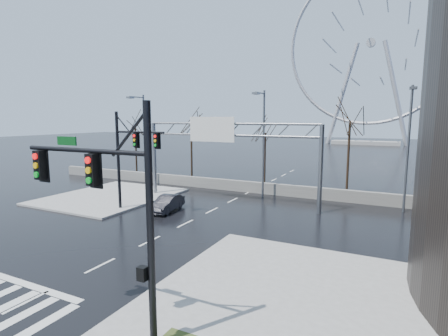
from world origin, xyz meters
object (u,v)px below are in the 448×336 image
Objects in this scene: signal_mast_far at (128,152)px; ferris_wheel at (371,50)px; sign_gantry at (224,145)px; car at (167,203)px; signal_mast_near at (115,199)px.

ferris_wheel is at bearing 82.80° from signal_mast_far.
sign_gantry is 4.22× the size of car.
signal_mast_far is at bearing -132.47° from sign_gantry.
ferris_wheel is (5.38, 80.04, 20.95)m from sign_gantry.
signal_mast_far is at bearing 130.26° from signal_mast_near.
ferris_wheel is 88.87m from car.
signal_mast_far is (-11.01, 13.00, -0.04)m from signal_mast_near.
sign_gantry is (-5.52, 19.00, 0.31)m from signal_mast_near.
signal_mast_near is 17.07m from car.
signal_mast_near is 0.49× the size of sign_gantry.
signal_mast_far is 0.16× the size of ferris_wheel.
signal_mast_far is 5.15m from car.
signal_mast_far reaches higher than car.
sign_gantry is at bearing -93.84° from ferris_wheel.
signal_mast_far reaches higher than sign_gantry.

